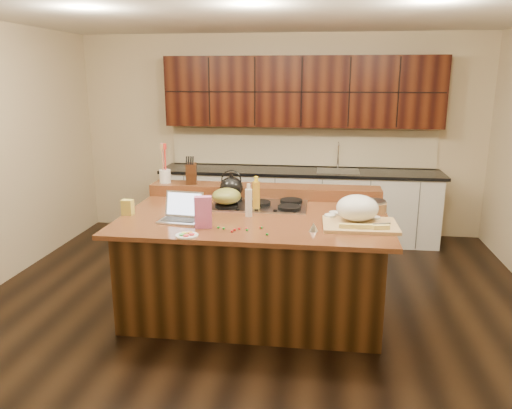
# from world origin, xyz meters

# --- Properties ---
(room) EXTENTS (5.52, 5.02, 2.72)m
(room) POSITION_xyz_m (0.00, 0.00, 1.35)
(room) COLOR black
(room) RESTS_ON ground
(island) EXTENTS (2.40, 1.60, 0.92)m
(island) POSITION_xyz_m (0.00, 0.00, 0.46)
(island) COLOR black
(island) RESTS_ON ground
(back_ledge) EXTENTS (2.40, 0.30, 0.12)m
(back_ledge) POSITION_xyz_m (0.00, 0.70, 0.98)
(back_ledge) COLOR black
(back_ledge) RESTS_ON island
(cooktop) EXTENTS (0.92, 0.52, 0.05)m
(cooktop) POSITION_xyz_m (0.00, 0.30, 0.94)
(cooktop) COLOR gray
(cooktop) RESTS_ON island
(back_counter) EXTENTS (3.70, 0.66, 2.40)m
(back_counter) POSITION_xyz_m (0.30, 2.23, 0.98)
(back_counter) COLOR silver
(back_counter) RESTS_ON ground
(kettle) EXTENTS (0.29, 0.29, 0.21)m
(kettle) POSITION_xyz_m (-0.30, 0.43, 1.07)
(kettle) COLOR black
(kettle) RESTS_ON cooktop
(green_bowl) EXTENTS (0.29, 0.29, 0.15)m
(green_bowl) POSITION_xyz_m (-0.30, 0.17, 1.04)
(green_bowl) COLOR olive
(green_bowl) RESTS_ON cooktop
(laptop) EXTENTS (0.37, 0.30, 0.24)m
(laptop) POSITION_xyz_m (-0.61, -0.27, 0.98)
(laptop) COLOR #B7B7BC
(laptop) RESTS_ON island
(oil_bottle) EXTENTS (0.08, 0.08, 0.27)m
(oil_bottle) POSITION_xyz_m (-0.01, 0.16, 1.06)
(oil_bottle) COLOR #BF8921
(oil_bottle) RESTS_ON island
(vinegar_bottle) EXTENTS (0.08, 0.08, 0.25)m
(vinegar_bottle) POSITION_xyz_m (-0.05, -0.07, 1.04)
(vinegar_bottle) COLOR silver
(vinegar_bottle) RESTS_ON island
(wooden_tray) EXTENTS (0.63, 0.50, 0.25)m
(wooden_tray) POSITION_xyz_m (0.91, -0.20, 1.03)
(wooden_tray) COLOR tan
(wooden_tray) RESTS_ON island
(ramekin_a) EXTENTS (0.10, 0.10, 0.04)m
(ramekin_a) POSITION_xyz_m (1.06, -0.10, 0.94)
(ramekin_a) COLOR white
(ramekin_a) RESTS_ON island
(ramekin_b) EXTENTS (0.13, 0.13, 0.04)m
(ramekin_b) POSITION_xyz_m (0.68, -0.08, 0.94)
(ramekin_b) COLOR white
(ramekin_b) RESTS_ON island
(ramekin_c) EXTENTS (0.13, 0.13, 0.04)m
(ramekin_c) POSITION_xyz_m (0.72, 0.02, 0.94)
(ramekin_c) COLOR white
(ramekin_c) RESTS_ON island
(strainer_bowl) EXTENTS (0.29, 0.29, 0.09)m
(strainer_bowl) POSITION_xyz_m (1.08, 0.23, 0.97)
(strainer_bowl) COLOR #996B3F
(strainer_bowl) RESTS_ON island
(kitchen_timer) EXTENTS (0.09, 0.09, 0.07)m
(kitchen_timer) POSITION_xyz_m (0.54, -0.44, 0.96)
(kitchen_timer) COLOR silver
(kitchen_timer) RESTS_ON island
(pink_bag) EXTENTS (0.16, 0.11, 0.27)m
(pink_bag) POSITION_xyz_m (-0.37, -0.46, 1.05)
(pink_bag) COLOR #D262A4
(pink_bag) RESTS_ON island
(candy_plate) EXTENTS (0.23, 0.23, 0.01)m
(candy_plate) POSITION_xyz_m (-0.45, -0.71, 0.93)
(candy_plate) COLOR white
(candy_plate) RESTS_ON island
(package_box) EXTENTS (0.11, 0.08, 0.14)m
(package_box) POSITION_xyz_m (-1.15, -0.17, 0.99)
(package_box) COLOR #DAC74D
(package_box) RESTS_ON island
(utensil_crock) EXTENTS (0.13, 0.13, 0.14)m
(utensil_crock) POSITION_xyz_m (-1.07, 0.70, 1.11)
(utensil_crock) COLOR white
(utensil_crock) RESTS_ON back_ledge
(knife_block) EXTENTS (0.14, 0.19, 0.21)m
(knife_block) POSITION_xyz_m (-0.78, 0.70, 1.15)
(knife_block) COLOR black
(knife_block) RESTS_ON back_ledge
(gumdrop_0) EXTENTS (0.02, 0.02, 0.02)m
(gumdrop_0) POSITION_xyz_m (-0.10, -0.52, 0.93)
(gumdrop_0) COLOR red
(gumdrop_0) RESTS_ON island
(gumdrop_1) EXTENTS (0.02, 0.02, 0.02)m
(gumdrop_1) POSITION_xyz_m (-0.24, -0.48, 0.93)
(gumdrop_1) COLOR #198C26
(gumdrop_1) RESTS_ON island
(gumdrop_2) EXTENTS (0.02, 0.02, 0.02)m
(gumdrop_2) POSITION_xyz_m (-0.11, -0.57, 0.93)
(gumdrop_2) COLOR red
(gumdrop_2) RESTS_ON island
(gumdrop_3) EXTENTS (0.02, 0.02, 0.02)m
(gumdrop_3) POSITION_xyz_m (0.00, -0.51, 0.93)
(gumdrop_3) COLOR #198C26
(gumdrop_3) RESTS_ON island
(gumdrop_4) EXTENTS (0.02, 0.02, 0.02)m
(gumdrop_4) POSITION_xyz_m (-0.07, -0.49, 0.93)
(gumdrop_4) COLOR red
(gumdrop_4) RESTS_ON island
(gumdrop_5) EXTENTS (0.02, 0.02, 0.02)m
(gumdrop_5) POSITION_xyz_m (-0.20, -0.50, 0.93)
(gumdrop_5) COLOR #198C26
(gumdrop_5) RESTS_ON island
(gumdrop_6) EXTENTS (0.02, 0.02, 0.02)m
(gumdrop_6) POSITION_xyz_m (-0.01, -0.48, 0.93)
(gumdrop_6) COLOR red
(gumdrop_6) RESTS_ON island
(gumdrop_7) EXTENTS (0.02, 0.02, 0.02)m
(gumdrop_7) POSITION_xyz_m (0.18, -0.61, 0.93)
(gumdrop_7) COLOR #198C26
(gumdrop_7) RESTS_ON island
(gumdrop_8) EXTENTS (0.02, 0.02, 0.02)m
(gumdrop_8) POSITION_xyz_m (0.11, -0.43, 0.93)
(gumdrop_8) COLOR red
(gumdrop_8) RESTS_ON island
(gumdrop_9) EXTENTS (0.02, 0.02, 0.02)m
(gumdrop_9) POSITION_xyz_m (0.11, -0.43, 0.93)
(gumdrop_9) COLOR #198C26
(gumdrop_9) RESTS_ON island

